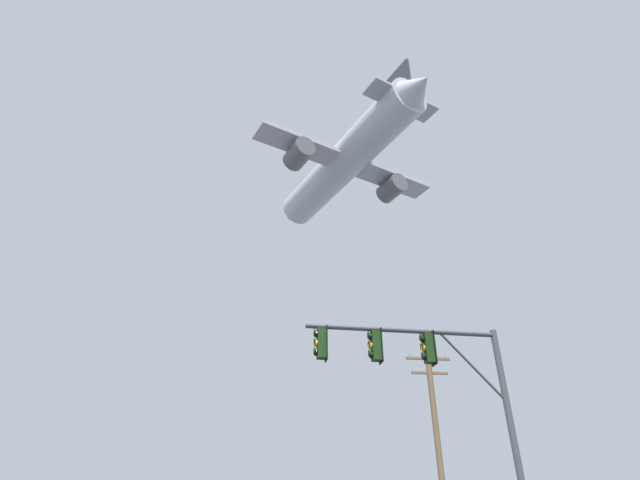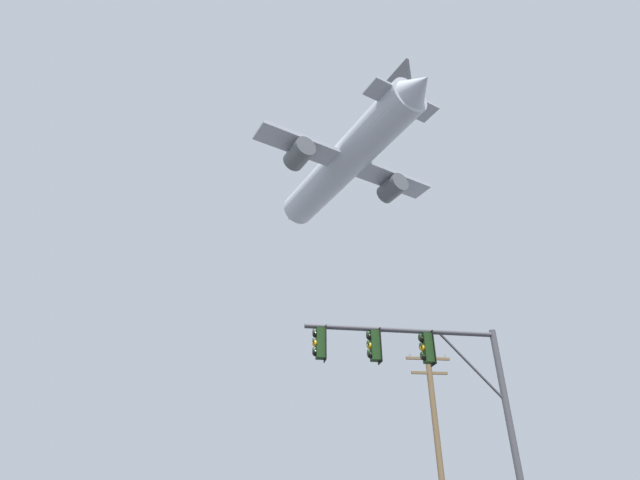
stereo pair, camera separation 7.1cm
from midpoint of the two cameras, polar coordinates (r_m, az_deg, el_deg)
The scene contains 3 objects.
signal_pole_near at distance 14.72m, azimuth 12.99°, elevation -15.53°, with size 6.16×0.62×6.20m.
utility_pole at distance 23.51m, azimuth 14.19°, elevation -21.63°, with size 2.20×0.28×8.03m.
airplane at distance 55.33m, azimuth 3.09°, elevation 9.46°, with size 21.92×28.38×8.07m.
Camera 2 is at (-0.64, -4.92, 1.46)m, focal length 25.95 mm.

